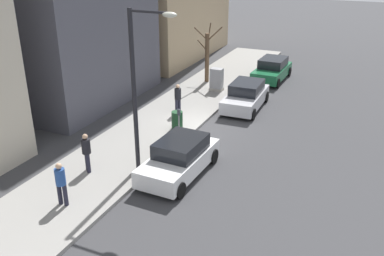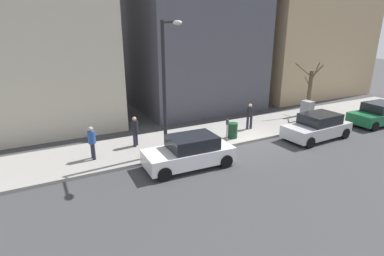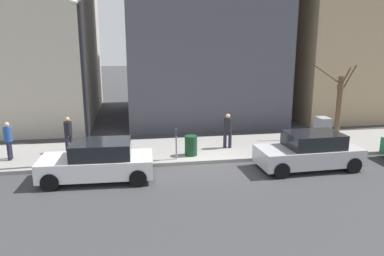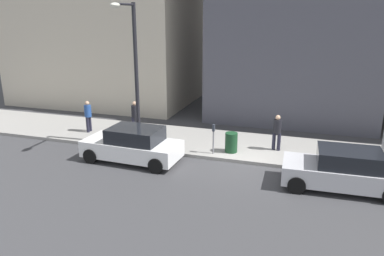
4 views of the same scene
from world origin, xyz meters
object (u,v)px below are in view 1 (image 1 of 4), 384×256
at_px(parked_car_green, 272,70).
at_px(pedestrian_far_corner, 61,182).
at_px(trash_bin, 177,120).
at_px(pedestrian_midblock, 86,150).
at_px(streetlamp, 139,80).
at_px(pedestrian_near_meter, 178,97).
at_px(parked_car_silver, 246,96).
at_px(bare_tree, 207,55).
at_px(parking_meter, 179,119).
at_px(parked_car_white, 180,158).
at_px(utility_box, 217,80).

distance_m(parked_car_green, pedestrian_far_corner, 18.76).
distance_m(trash_bin, pedestrian_midblock, 5.67).
height_order(streetlamp, pedestrian_near_meter, streetlamp).
height_order(parked_car_green, parked_car_silver, same).
bearing_deg(streetlamp, parked_car_silver, -99.52).
xyz_separation_m(parked_car_green, bare_tree, (3.81, 2.63, 1.23)).
relative_size(parked_car_silver, pedestrian_midblock, 2.56).
height_order(parking_meter, pedestrian_far_corner, pedestrian_far_corner).
bearing_deg(pedestrian_far_corner, trash_bin, -98.21).
relative_size(pedestrian_midblock, pedestrian_far_corner, 1.00).
height_order(parked_car_white, trash_bin, parked_car_white).
bearing_deg(pedestrian_near_meter, utility_box, 7.11).
height_order(streetlamp, pedestrian_midblock, streetlamp).
xyz_separation_m(parked_car_white, pedestrian_far_corner, (2.72, 3.94, 0.35)).
bearing_deg(parking_meter, bare_tree, -76.24).
distance_m(parked_car_silver, trash_bin, 5.08).
height_order(bare_tree, trash_bin, bare_tree).
relative_size(pedestrian_near_meter, pedestrian_far_corner, 1.00).
height_order(parked_car_white, pedestrian_midblock, pedestrian_midblock).
bearing_deg(parked_car_white, bare_tree, -70.49).
distance_m(parked_car_green, streetlamp, 15.53).
height_order(parked_car_silver, parked_car_white, same).
bearing_deg(bare_tree, parked_car_silver, 138.00).
bearing_deg(trash_bin, parking_meter, 122.01).
bearing_deg(parked_car_silver, trash_bin, 63.37).
xyz_separation_m(parked_car_silver, pedestrian_midblock, (3.53, 10.08, 0.35)).
relative_size(parked_car_white, trash_bin, 4.74).
bearing_deg(streetlamp, bare_tree, -79.48).
bearing_deg(utility_box, streetlamp, 95.31).
xyz_separation_m(streetlamp, pedestrian_far_corner, (1.32, 3.43, -2.93)).
relative_size(utility_box, pedestrian_near_meter, 0.86).
bearing_deg(pedestrian_midblock, parked_car_silver, 111.43).
bearing_deg(bare_tree, trash_bin, 101.91).
distance_m(parked_car_silver, bare_tree, 5.30).
bearing_deg(parking_meter, pedestrian_far_corner, 80.83).
distance_m(parked_car_silver, streetlamp, 9.73).
xyz_separation_m(bare_tree, trash_bin, (-1.70, 8.06, -1.37)).
distance_m(utility_box, bare_tree, 2.30).
height_order(parked_car_green, bare_tree, bare_tree).
xyz_separation_m(parked_car_white, trash_bin, (2.01, -3.91, -0.14)).
xyz_separation_m(streetlamp, bare_tree, (2.32, -12.48, -2.05)).
bearing_deg(pedestrian_midblock, utility_box, 125.97).
bearing_deg(bare_tree, parked_car_green, -145.41).
bearing_deg(parking_meter, pedestrian_near_meter, -63.17).
bearing_deg(pedestrian_near_meter, parked_car_white, -140.43).
bearing_deg(utility_box, pedestrian_near_meter, 83.99).
xyz_separation_m(parked_car_silver, bare_tree, (3.83, -3.45, 1.23)).
bearing_deg(utility_box, parked_car_green, -121.10).
distance_m(trash_bin, pedestrian_far_corner, 7.90).
distance_m(parked_car_silver, parked_car_white, 8.52).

